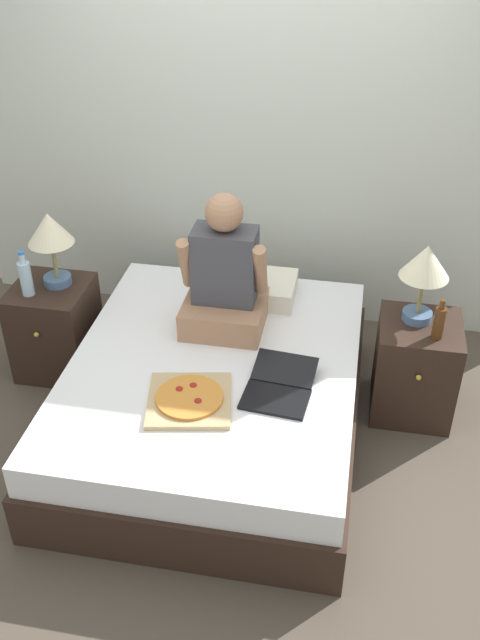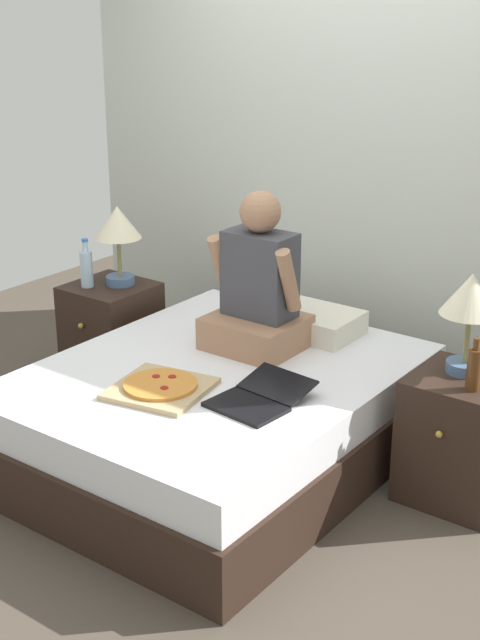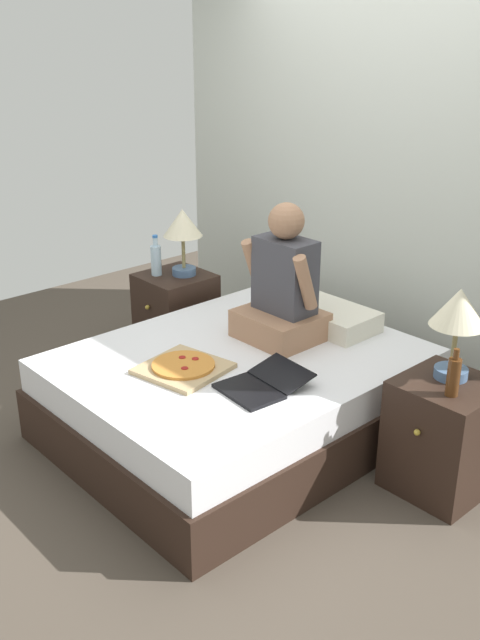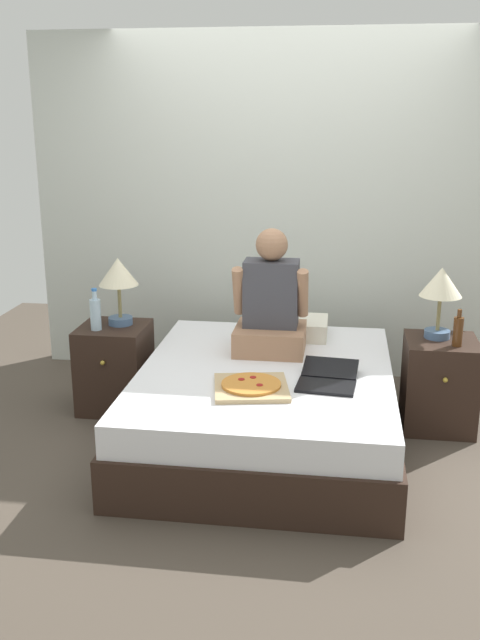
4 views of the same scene
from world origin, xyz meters
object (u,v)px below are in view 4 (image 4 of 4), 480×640
Objects in this scene: bed at (265,406)px; pizza_box at (251,387)px; lamp_on_left_nightstand at (118,277)px; beer_bottle at (458,331)px; lamp_on_right_nightstand at (441,287)px; laptop at (327,380)px; nightstand_left at (115,367)px; person_seated at (271,307)px; nightstand_right at (439,384)px; water_bottle at (96,313)px.

pizza_box is at bearing -97.53° from bed.
beer_bottle is (2.15, -0.15, -0.23)m from lamp_on_left_nightstand.
laptop is at bearing -136.98° from lamp_on_right_nightstand.
lamp_on_right_nightstand reaches higher than pizza_box.
nightstand_left is 2.52× the size of beer_bottle.
person_seated is at bearing 91.55° from bed.
laptop is (0.37, -0.19, 0.26)m from bed.
laptop is at bearing 20.41° from pizza_box.
nightstand_left is at bearing -128.63° from lamp_on_left_nightstand.
nightstand_left reaches higher than bed.
laptop is 0.95× the size of pizza_box.
pizza_box is (-0.41, -0.15, -0.00)m from laptop.
nightstand_right is at bearing -1.38° from lamp_on_left_nightstand.
lamp_on_right_nightstand is (1.03, 0.43, 0.67)m from bed.
person_seated is (1.01, -0.09, -0.14)m from lamp_on_left_nightstand.
lamp_on_right_nightstand is 1.39m from pizza_box.
person_seated is at bearing -175.23° from lamp_on_right_nightstand.
lamp_on_left_nightstand is 1.58m from laptop.
person_seated is (-1.07, -0.04, 0.47)m from nightstand_right.
nightstand_right is at bearing 33.18° from pizza_box.
nightstand_right is at bearing 0.00° from nightstand_left.
laptop is at bearing -21.77° from nightstand_left.
nightstand_left is at bearing 48.35° from water_bottle.
nightstand_left is 1.00× the size of nightstand_right.
lamp_on_right_nightstand is at bearing 0.00° from lamp_on_left_nightstand.
bed is 0.63m from person_seated.
lamp_on_left_nightstand is 0.78× the size of nightstand_right.
bed is at bearing -14.42° from water_bottle.
nightstand_left is at bearing -178.63° from lamp_on_right_nightstand.
water_bottle reaches higher than nightstand_right.
nightstand_right is 1.29× the size of lamp_on_right_nightstand.
water_bottle is at bearing -177.66° from nightstand_right.
nightstand_right is at bearing 19.85° from bed.
nightstand_left is 0.42m from water_bottle.
laptop is 0.44m from pizza_box.
bed is 4.20× the size of lamp_on_right_nightstand.
bed is 3.27× the size of nightstand_left.
laptop is at bearing -54.83° from person_seated.
beer_bottle is at bearing -3.16° from person_seated.
bed is 8.22× the size of beer_bottle.
water_bottle is 0.62× the size of laptop.
lamp_on_right_nightstand is (2.17, 0.14, 0.22)m from water_bottle.
lamp_on_left_nightstand is 0.28m from water_bottle.
nightstand_right is (2.20, 0.09, -0.40)m from water_bottle.
beer_bottle is at bearing -2.61° from nightstand_left.
lamp_on_right_nightstand is 1.96× the size of beer_bottle.
lamp_on_left_nightstand is 1.63× the size of water_bottle.
water_bottle reaches higher than beer_bottle.
nightstand_left is at bearing 177.39° from beer_bottle.
lamp_on_right_nightstand is at bearing 1.37° from nightstand_left.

